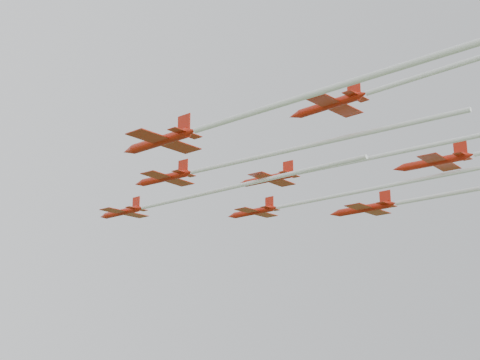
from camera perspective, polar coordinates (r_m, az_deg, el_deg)
jet_lead at (r=104.24m, az=-5.74°, el=-1.76°), size 14.97×51.70×2.58m
jet_row2_left at (r=86.21m, az=-1.22°, el=1.35°), size 16.74×46.55×2.51m
jet_row2_right at (r=108.20m, az=5.22°, el=-1.94°), size 13.33×46.20×2.59m
jet_row3_left at (r=69.27m, az=-0.94°, el=5.16°), size 14.79×48.32×2.77m
jet_row3_mid at (r=86.64m, az=11.31°, el=1.92°), size 19.69×60.04×2.49m
jet_row3_right at (r=102.65m, az=18.34°, el=-0.95°), size 17.22×64.75×2.91m
jet_row4_left at (r=68.42m, az=18.92°, el=9.58°), size 14.94×60.67×2.47m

